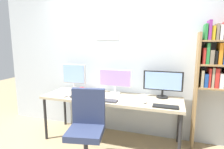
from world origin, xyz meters
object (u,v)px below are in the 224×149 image
office_chair (87,135)px  keyboard_right (166,107)px  bookshelf (224,65)px  monitor_center (115,80)px  mouse_left_side (145,102)px  coffee_mug (82,90)px  monitor_right (163,83)px  keyboard_center (106,100)px  mouse_right_side (72,96)px  desk (111,100)px  monitor_left (74,76)px  keyboard_left (57,95)px

office_chair → keyboard_right: (0.95, 0.43, 0.35)m
bookshelf → monitor_center: (-1.58, -0.02, -0.30)m
mouse_left_side → coffee_mug: coffee_mug is taller
office_chair → coffee_mug: office_chair is taller
monitor_center → monitor_right: 0.77m
keyboard_center → mouse_right_side: bearing=177.4°
coffee_mug → keyboard_right: bearing=-12.7°
desk → monitor_left: monitor_left is taller
mouse_right_side → coffee_mug: coffee_mug is taller
desk → mouse_left_side: (0.55, -0.15, 0.07)m
monitor_left → keyboard_right: bearing=-15.4°
office_chair → monitor_left: monitor_left is taller
bookshelf → office_chair: 2.11m
office_chair → keyboard_left: bearing=149.6°
desk → keyboard_left: keyboard_left is taller
mouse_left_side → mouse_right_side: 1.14m
desk → monitor_right: bearing=15.4°
desk → mouse_right_side: 0.63m
desk → monitor_right: 0.85m
keyboard_center → coffee_mug: bearing=150.4°
office_chair → bookshelf: bearing=27.6°
monitor_right → keyboard_left: 1.69m
monitor_center → mouse_left_side: size_ratio=5.90×
mouse_left_side → keyboard_center: bearing=-171.4°
monitor_right → mouse_right_side: (-1.36, -0.42, -0.22)m
desk → monitor_right: monitor_right is taller
monitor_center → keyboard_right: 0.98m
bookshelf → keyboard_center: size_ratio=5.77×
keyboard_center → keyboard_left: bearing=180.0°
office_chair → keyboard_right: office_chair is taller
monitor_center → keyboard_right: monitor_center is taller
monitor_left → keyboard_left: (-0.07, -0.44, -0.25)m
office_chair → mouse_right_side: (-0.47, 0.45, 0.35)m
keyboard_left → mouse_left_side: (1.39, 0.08, 0.01)m
keyboard_right → mouse_right_side: size_ratio=3.48×
bookshelf → mouse_left_side: 1.22m
bookshelf → keyboard_right: (-0.74, -0.46, -0.53)m
monitor_right → mouse_left_side: 0.48m
office_chair → monitor_left: (-0.66, 0.87, 0.60)m
monitor_right → coffee_mug: size_ratio=5.58×
office_chair → monitor_left: size_ratio=2.12×
office_chair → keyboard_center: size_ratio=2.99×
monitor_center → keyboard_left: bearing=-152.2°
monitor_left → keyboard_center: bearing=-29.9°
office_chair → monitor_right: 1.37m
keyboard_left → monitor_left: bearing=81.0°
desk → keyboard_right: keyboard_right is taller
monitor_left → mouse_left_side: 1.39m
monitor_center → keyboard_left: 0.98m
monitor_right → keyboard_right: bearing=-81.0°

